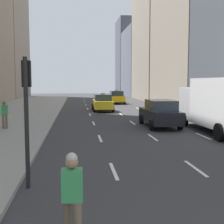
{
  "coord_description": "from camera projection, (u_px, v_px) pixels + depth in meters",
  "views": [
    {
      "loc": [
        -1.39,
        -1.96,
        2.93
      ],
      "look_at": [
        0.64,
        15.81,
        1.2
      ],
      "focal_mm": 50.0,
      "sensor_mm": 36.0,
      "label": 1
    }
  ],
  "objects": [
    {
      "name": "sidewalk_left",
      "position": [
        15.0,
        114.0,
        28.28
      ],
      "size": [
        8.0,
        66.0,
        0.15
      ],
      "primitive_type": "cube",
      "color": "gray",
      "rests_on": "ground"
    },
    {
      "name": "pedestrian_far_walking",
      "position": [
        5.0,
        113.0,
        18.52
      ],
      "size": [
        0.36,
        0.22,
        1.65
      ],
      "color": "brown",
      "rests_on": "sidewalk_left"
    },
    {
      "name": "taxi_lead",
      "position": [
        102.0,
        102.0,
        31.27
      ],
      "size": [
        2.02,
        4.4,
        1.87
      ],
      "color": "yellow",
      "rests_on": "ground"
    },
    {
      "name": "sedan_black_near",
      "position": [
        160.0,
        113.0,
        20.29
      ],
      "size": [
        2.02,
        4.73,
        1.78
      ],
      "color": "black",
      "rests_on": "ground"
    },
    {
      "name": "lane_markings",
      "position": [
        126.0,
        118.0,
        25.42
      ],
      "size": [
        5.72,
        56.0,
        0.01
      ],
      "color": "white",
      "rests_on": "ground"
    },
    {
      "name": "taxi_second",
      "position": [
        116.0,
        97.0,
        42.35
      ],
      "size": [
        2.02,
        4.4,
        1.87
      ],
      "color": "yellow",
      "rests_on": "ground"
    },
    {
      "name": "skateboarder",
      "position": [
        72.0,
        198.0,
        5.3
      ],
      "size": [
        0.36,
        0.8,
        1.75
      ],
      "color": "brown",
      "rests_on": "ground"
    },
    {
      "name": "traffic_light_pole",
      "position": [
        27.0,
        101.0,
        8.51
      ],
      "size": [
        0.24,
        0.42,
        3.6
      ],
      "color": "black",
      "rests_on": "ground"
    },
    {
      "name": "box_truck",
      "position": [
        222.0,
        104.0,
        17.59
      ],
      "size": [
        2.58,
        8.4,
        3.15
      ],
      "color": "silver",
      "rests_on": "ground"
    }
  ]
}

